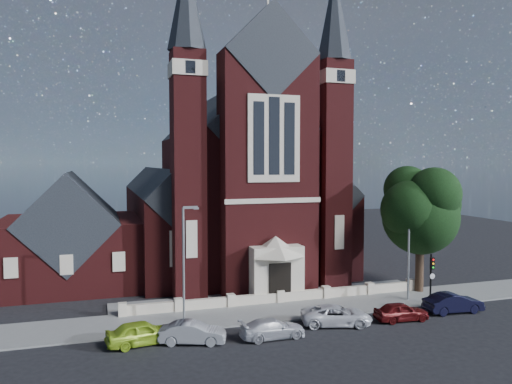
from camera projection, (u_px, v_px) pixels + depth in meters
ground at (249, 279)px, 47.38m from camera, size 120.00×120.00×0.00m
pavement_strip at (289, 310)px, 37.39m from camera, size 60.00×5.00×0.12m
forecourt_paving at (271, 297)px, 41.20m from camera, size 26.00×3.00×0.14m
forecourt_wall at (280, 303)px, 39.29m from camera, size 24.00×0.40×0.90m
church at (228, 189)px, 54.45m from camera, size 20.01×34.90×29.20m
parish_hall at (70, 241)px, 45.16m from camera, size 12.00×12.20×10.24m
street_tree at (424, 211)px, 41.94m from camera, size 6.40×6.60×10.70m
street_lamp_left at (185, 257)px, 34.25m from camera, size 1.16×0.22×8.09m
street_lamp_right at (410, 244)px, 39.69m from camera, size 1.16×0.22×8.09m
traffic_signal at (431, 272)px, 38.59m from camera, size 0.28×0.42×4.00m
car_lime_van at (142, 333)px, 30.32m from camera, size 4.52×2.37×1.47m
car_silver_a at (193, 333)px, 30.52m from camera, size 4.29×2.60×1.33m
car_silver_b at (272, 329)px, 31.44m from camera, size 4.25×1.81×1.22m
car_white_suv at (336, 315)px, 33.97m from camera, size 5.25×3.46×1.34m
car_dark_red at (401, 312)px, 34.89m from camera, size 3.92×1.79×1.30m
car_navy at (453, 303)px, 36.79m from camera, size 4.47×1.74×1.45m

